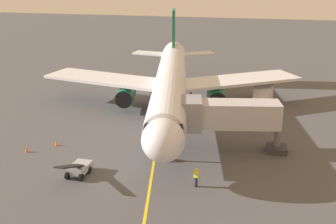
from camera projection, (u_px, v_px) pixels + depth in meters
ground_plane at (170, 107)px, 54.12m from camera, size 220.00×220.00×0.00m
apron_lead_in_line at (159, 131)px, 46.17m from camera, size 7.66×39.35×0.01m
airplane at (171, 83)px, 50.65m from camera, size 34.20×40.15×11.50m
jet_bridge at (222, 115)px, 39.89m from camera, size 11.52×4.78×5.40m
ground_crew_marshaller at (196, 177)px, 33.97m from camera, size 0.45×0.34×1.71m
ground_crew_wing_walker at (250, 123)px, 46.14m from camera, size 0.42×0.47×1.71m
box_truck_near_nose at (263, 96)px, 54.10m from camera, size 2.80×4.89×2.62m
belt_loader_portside at (78, 168)px, 35.92m from camera, size 1.66×4.63×2.32m
safety_cone_nose_left at (56, 143)px, 42.17m from camera, size 0.32×0.32×0.55m
safety_cone_wing_port at (26, 150)px, 40.67m from camera, size 0.32×0.32×0.55m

